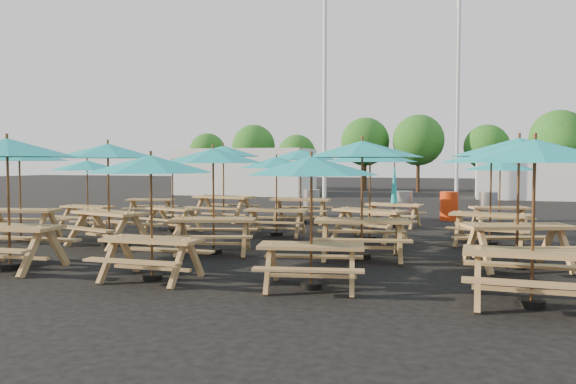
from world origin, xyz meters
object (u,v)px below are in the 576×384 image
(picnic_unit_19, at_px, (500,168))
(picnic_unit_18, at_px, (491,160))
(picnic_unit_2, at_px, (87,168))
(picnic_unit_14, at_px, (370,160))
(picnic_unit_16, at_px, (535,159))
(picnic_unit_7, at_px, (223,155))
(picnic_unit_15, at_px, (394,199))
(picnic_unit_11, at_px, (301,158))
(picnic_unit_13, at_px, (362,155))
(picnic_unit_1, at_px, (19,159))
(picnic_unit_6, at_px, (172,169))
(waste_bin_2, at_px, (449,206))
(picnic_unit_17, at_px, (519,153))
(waste_bin_1, at_px, (404,205))
(picnic_unit_9, at_px, (213,161))
(picnic_unit_4, at_px, (7,154))
(picnic_unit_8, at_px, (151,170))
(waste_bin_0, at_px, (311,203))
(picnic_unit_12, at_px, (311,172))
(picnic_unit_5, at_px, (108,156))
(picnic_unit_3, at_px, (150,167))
(waste_bin_3, at_px, (488,206))
(picnic_unit_10, at_px, (277,166))

(picnic_unit_19, bearing_deg, picnic_unit_18, -111.79)
(picnic_unit_2, relative_size, picnic_unit_18, 0.85)
(picnic_unit_14, bearing_deg, picnic_unit_16, -42.19)
(picnic_unit_7, bearing_deg, picnic_unit_15, 8.10)
(picnic_unit_2, relative_size, picnic_unit_11, 0.85)
(picnic_unit_7, distance_m, picnic_unit_13, 8.14)
(picnic_unit_1, height_order, picnic_unit_16, picnic_unit_1)
(picnic_unit_6, distance_m, waste_bin_2, 9.38)
(picnic_unit_17, xyz_separation_m, waste_bin_2, (-1.46, 8.65, -1.65))
(picnic_unit_15, bearing_deg, waste_bin_1, 98.59)
(picnic_unit_14, relative_size, picnic_unit_17, 0.95)
(picnic_unit_9, height_order, picnic_unit_18, picnic_unit_18)
(picnic_unit_1, relative_size, picnic_unit_17, 0.90)
(picnic_unit_4, bearing_deg, picnic_unit_1, 127.47)
(picnic_unit_4, bearing_deg, picnic_unit_17, 15.08)
(picnic_unit_7, height_order, picnic_unit_8, picnic_unit_7)
(picnic_unit_9, height_order, picnic_unit_19, picnic_unit_9)
(picnic_unit_8, height_order, picnic_unit_19, picnic_unit_8)
(picnic_unit_1, bearing_deg, picnic_unit_18, 0.65)
(picnic_unit_9, distance_m, waste_bin_0, 8.98)
(picnic_unit_12, relative_size, waste_bin_1, 2.51)
(picnic_unit_9, distance_m, waste_bin_2, 10.06)
(picnic_unit_5, distance_m, picnic_unit_12, 6.43)
(picnic_unit_3, xyz_separation_m, picnic_unit_15, (8.46, -0.05, -0.92))
(picnic_unit_3, distance_m, picnic_unit_4, 9.39)
(picnic_unit_9, relative_size, waste_bin_1, 2.94)
(picnic_unit_16, bearing_deg, picnic_unit_8, -178.84)
(picnic_unit_4, height_order, waste_bin_3, picnic_unit_4)
(picnic_unit_16, xyz_separation_m, waste_bin_0, (-6.28, 11.63, -1.52))
(picnic_unit_3, bearing_deg, picnic_unit_17, -41.78)
(picnic_unit_12, xyz_separation_m, picnic_unit_16, (3.15, -0.17, 0.19))
(picnic_unit_16, bearing_deg, picnic_unit_10, 134.43)
(picnic_unit_14, bearing_deg, picnic_unit_15, 105.10)
(picnic_unit_16, bearing_deg, picnic_unit_17, 90.04)
(picnic_unit_10, bearing_deg, picnic_unit_2, 177.47)
(picnic_unit_11, distance_m, picnic_unit_17, 8.60)
(picnic_unit_13, height_order, waste_bin_0, picnic_unit_13)
(picnic_unit_11, bearing_deg, picnic_unit_9, -96.46)
(picnic_unit_11, xyz_separation_m, waste_bin_0, (-0.34, 2.52, -1.62))
(picnic_unit_1, relative_size, picnic_unit_3, 1.13)
(picnic_unit_5, xyz_separation_m, waste_bin_2, (7.46, 8.51, -1.64))
(picnic_unit_15, xyz_separation_m, picnic_unit_19, (3.00, 0.05, 0.93))
(picnic_unit_3, height_order, waste_bin_3, picnic_unit_3)
(picnic_unit_5, height_order, picnic_unit_6, picnic_unit_5)
(picnic_unit_3, relative_size, picnic_unit_18, 0.95)
(picnic_unit_6, distance_m, waste_bin_1, 8.17)
(picnic_unit_1, relative_size, picnic_unit_10, 1.21)
(picnic_unit_1, distance_m, picnic_unit_18, 11.54)
(picnic_unit_9, xyz_separation_m, waste_bin_1, (3.13, 8.69, -1.52))
(picnic_unit_16, bearing_deg, waste_bin_2, 97.90)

